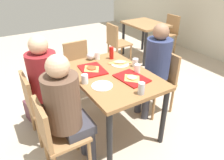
% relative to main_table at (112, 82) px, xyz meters
% --- Properties ---
extents(ground_plane, '(10.00, 10.00, 0.02)m').
position_rel_main_table_xyz_m(ground_plane, '(0.00, 0.00, -0.68)').
color(ground_plane, '#B7A893').
extents(main_table, '(1.18, 0.83, 0.77)m').
position_rel_main_table_xyz_m(main_table, '(0.00, 0.00, 0.00)').
color(main_table, olive).
rests_on(main_table, ground_plane).
extents(chair_near_left, '(0.40, 0.40, 0.85)m').
position_rel_main_table_xyz_m(chair_near_left, '(-0.30, -0.80, -0.17)').
color(chair_near_left, '#9E7247').
rests_on(chair_near_left, ground_plane).
extents(chair_near_right, '(0.40, 0.40, 0.85)m').
position_rel_main_table_xyz_m(chair_near_right, '(0.30, -0.80, -0.17)').
color(chair_near_right, '#9E7247').
rests_on(chair_near_right, ground_plane).
extents(chair_far_side, '(0.40, 0.40, 0.85)m').
position_rel_main_table_xyz_m(chair_far_side, '(0.00, 0.80, -0.17)').
color(chair_far_side, '#9E7247').
rests_on(chair_far_side, ground_plane).
extents(chair_left_end, '(0.40, 0.40, 0.85)m').
position_rel_main_table_xyz_m(chair_left_end, '(-0.98, 0.00, -0.17)').
color(chair_left_end, '#9E7247').
rests_on(chair_left_end, ground_plane).
extents(person_in_red, '(0.32, 0.42, 1.26)m').
position_rel_main_table_xyz_m(person_in_red, '(-0.30, -0.66, 0.07)').
color(person_in_red, '#383842').
rests_on(person_in_red, ground_plane).
extents(person_in_brown_jacket, '(0.32, 0.42, 1.26)m').
position_rel_main_table_xyz_m(person_in_brown_jacket, '(0.30, -0.66, 0.07)').
color(person_in_brown_jacket, '#383842').
rests_on(person_in_brown_jacket, ground_plane).
extents(person_far_side, '(0.32, 0.42, 1.26)m').
position_rel_main_table_xyz_m(person_far_side, '(-0.00, 0.66, 0.07)').
color(person_far_side, '#383842').
rests_on(person_far_side, ground_plane).
extents(tray_red_near, '(0.38, 0.30, 0.02)m').
position_rel_main_table_xyz_m(tray_red_near, '(-0.21, -0.14, 0.11)').
color(tray_red_near, '#B21414').
rests_on(tray_red_near, main_table).
extents(tray_red_far, '(0.39, 0.30, 0.02)m').
position_rel_main_table_xyz_m(tray_red_far, '(0.21, 0.12, 0.11)').
color(tray_red_far, '#B21414').
rests_on(tray_red_far, main_table).
extents(paper_plate_center, '(0.22, 0.22, 0.01)m').
position_rel_main_table_xyz_m(paper_plate_center, '(-0.18, 0.23, 0.11)').
color(paper_plate_center, white).
rests_on(paper_plate_center, main_table).
extents(paper_plate_near_edge, '(0.22, 0.22, 0.01)m').
position_rel_main_table_xyz_m(paper_plate_near_edge, '(0.18, -0.23, 0.11)').
color(paper_plate_near_edge, white).
rests_on(paper_plate_near_edge, main_table).
extents(pizza_slice_a, '(0.21, 0.18, 0.02)m').
position_rel_main_table_xyz_m(pizza_slice_a, '(-0.22, -0.15, 0.13)').
color(pizza_slice_a, tan).
rests_on(pizza_slice_a, tray_red_near).
extents(pizza_slice_b, '(0.18, 0.16, 0.02)m').
position_rel_main_table_xyz_m(pizza_slice_b, '(0.23, 0.12, 0.13)').
color(pizza_slice_b, tan).
rests_on(pizza_slice_b, tray_red_far).
extents(pizza_slice_c, '(0.23, 0.26, 0.02)m').
position_rel_main_table_xyz_m(pizza_slice_c, '(-0.20, 0.24, 0.12)').
color(pizza_slice_c, tan).
rests_on(pizza_slice_c, paper_plate_center).
extents(plastic_cup_a, '(0.07, 0.07, 0.10)m').
position_rel_main_table_xyz_m(plastic_cup_a, '(-0.03, 0.35, 0.15)').
color(plastic_cup_a, white).
rests_on(plastic_cup_a, main_table).
extents(plastic_cup_b, '(0.07, 0.07, 0.10)m').
position_rel_main_table_xyz_m(plastic_cup_b, '(0.03, -0.35, 0.15)').
color(plastic_cup_b, white).
rests_on(plastic_cup_b, main_table).
extents(plastic_cup_c, '(0.07, 0.07, 0.10)m').
position_rel_main_table_xyz_m(plastic_cup_c, '(-0.47, 0.06, 0.15)').
color(plastic_cup_c, white).
rests_on(plastic_cup_c, main_table).
extents(plastic_cup_d, '(0.07, 0.07, 0.10)m').
position_rel_main_table_xyz_m(plastic_cup_d, '(0.12, 0.27, 0.15)').
color(plastic_cup_d, white).
rests_on(plastic_cup_d, main_table).
extents(soda_can, '(0.07, 0.07, 0.12)m').
position_rel_main_table_xyz_m(soda_can, '(0.50, 0.02, 0.16)').
color(soda_can, '#B7BCC6').
rests_on(soda_can, main_table).
extents(condiment_bottle, '(0.06, 0.06, 0.16)m').
position_rel_main_table_xyz_m(condiment_bottle, '(-0.38, 0.23, 0.18)').
color(condiment_bottle, red).
rests_on(condiment_bottle, main_table).
extents(foil_bundle, '(0.10, 0.10, 0.10)m').
position_rel_main_table_xyz_m(foil_bundle, '(-0.50, -0.02, 0.15)').
color(foil_bundle, silver).
rests_on(foil_bundle, main_table).
extents(handbag, '(0.35, 0.22, 0.28)m').
position_rel_main_table_xyz_m(handbag, '(-0.65, -0.81, -0.53)').
color(handbag, '#592D38').
rests_on(handbag, ground_plane).
extents(background_table, '(0.90, 0.70, 0.77)m').
position_rel_main_table_xyz_m(background_table, '(-1.65, 1.85, -0.03)').
color(background_table, '#9E7247').
rests_on(background_table, ground_plane).
extents(background_chair_near, '(0.40, 0.40, 0.85)m').
position_rel_main_table_xyz_m(background_chair_near, '(-1.65, 1.11, -0.17)').
color(background_chair_near, '#9E7247').
rests_on(background_chair_near, ground_plane).
extents(background_chair_far, '(0.40, 0.40, 0.85)m').
position_rel_main_table_xyz_m(background_chair_far, '(-1.65, 2.58, -0.17)').
color(background_chair_far, '#9E7247').
rests_on(background_chair_far, ground_plane).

